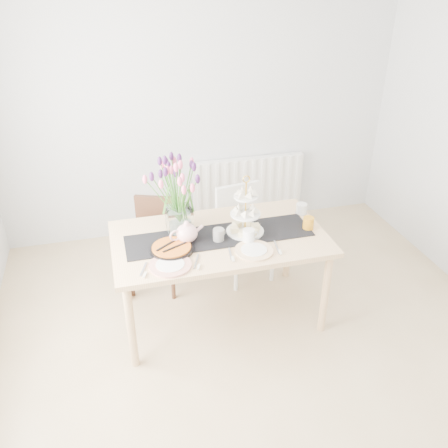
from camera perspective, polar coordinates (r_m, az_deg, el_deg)
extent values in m
plane|color=tan|center=(3.53, 5.71, -17.60)|extent=(4.50, 4.50, 0.00)
plane|color=silver|center=(4.75, -2.98, 13.80)|extent=(4.00, 0.00, 4.00)
cube|color=white|center=(5.11, 2.92, 4.80)|extent=(1.20, 0.08, 0.60)
cube|color=tan|center=(3.57, -0.55, -1.77)|extent=(1.60, 0.90, 0.04)
cylinder|color=tan|center=(3.40, -11.13, -12.03)|extent=(0.06, 0.06, 0.71)
cylinder|color=tan|center=(3.71, 12.09, -8.15)|extent=(0.06, 0.06, 0.71)
cylinder|color=tan|center=(4.01, -12.10, -4.98)|extent=(0.06, 0.06, 0.71)
cylinder|color=tan|center=(4.27, 7.74, -2.21)|extent=(0.06, 0.06, 0.71)
cube|color=#392114|center=(4.13, -8.28, -2.71)|extent=(0.51, 0.51, 0.04)
cube|color=#392114|center=(4.17, -7.93, 0.99)|extent=(0.38, 0.18, 0.37)
cylinder|color=#392114|center=(4.15, -11.08, -6.33)|extent=(0.04, 0.04, 0.38)
cylinder|color=#392114|center=(4.06, -6.17, -6.72)|extent=(0.04, 0.04, 0.38)
cylinder|color=#392114|center=(4.43, -9.82, -3.64)|extent=(0.04, 0.04, 0.38)
cylinder|color=#392114|center=(4.35, -5.24, -3.95)|extent=(0.04, 0.04, 0.38)
cube|color=white|center=(4.21, 2.67, -1.34)|extent=(0.47, 0.47, 0.04)
cube|color=white|center=(4.25, 1.63, 2.36)|extent=(0.42, 0.10, 0.39)
cylinder|color=white|center=(4.13, 1.46, -5.67)|extent=(0.04, 0.04, 0.40)
cylinder|color=white|center=(4.27, 5.85, -4.52)|extent=(0.04, 0.04, 0.40)
cylinder|color=white|center=(4.40, -0.53, -3.21)|extent=(0.04, 0.04, 0.40)
cylinder|color=white|center=(4.54, 3.65, -2.21)|extent=(0.04, 0.04, 0.40)
cube|color=black|center=(3.55, -0.55, -1.44)|extent=(1.40, 0.35, 0.01)
cube|color=silver|center=(3.60, -5.40, 0.52)|extent=(0.19, 0.19, 0.19)
cylinder|color=gold|center=(3.51, 2.61, 1.91)|extent=(0.01, 0.01, 0.42)
cylinder|color=white|center=(3.60, 2.54, -0.84)|extent=(0.29, 0.29, 0.01)
cylinder|color=white|center=(3.53, 2.60, 1.23)|extent=(0.23, 0.23, 0.01)
cylinder|color=white|center=(3.46, 2.65, 3.31)|extent=(0.18, 0.18, 0.01)
cylinder|color=silver|center=(3.90, 9.30, 1.82)|extent=(0.11, 0.11, 0.09)
cylinder|color=black|center=(3.40, -6.32, -3.04)|extent=(0.31, 0.31, 0.03)
cylinder|color=orange|center=(3.39, -6.34, -2.77)|extent=(0.28, 0.28, 0.01)
cylinder|color=gray|center=(3.48, -0.66, -1.34)|extent=(0.11, 0.11, 0.10)
cylinder|color=white|center=(3.46, 2.98, -1.45)|extent=(0.09, 0.09, 0.10)
cylinder|color=orange|center=(3.68, 10.11, 0.09)|extent=(0.11, 0.11, 0.10)
cylinder|color=silver|center=(3.24, -6.49, -4.95)|extent=(0.38, 0.38, 0.02)
cylinder|color=white|center=(3.38, 3.62, -3.20)|extent=(0.31, 0.31, 0.01)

